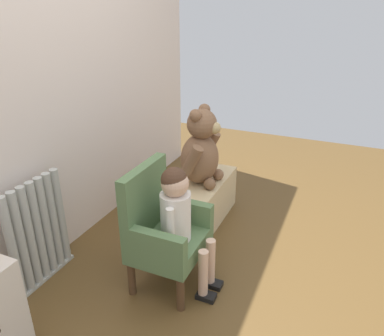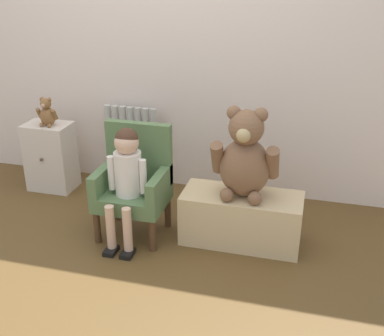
{
  "view_description": "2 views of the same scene",
  "coord_description": "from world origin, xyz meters",
  "px_view_note": "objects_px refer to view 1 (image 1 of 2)",
  "views": [
    {
      "loc": [
        -1.54,
        -0.44,
        1.54
      ],
      "look_at": [
        0.45,
        0.44,
        0.57
      ],
      "focal_mm": 35.0,
      "sensor_mm": 36.0,
      "label": 1
    },
    {
      "loc": [
        1.13,
        -2.15,
        1.68
      ],
      "look_at": [
        0.44,
        0.41,
        0.52
      ],
      "focal_mm": 45.0,
      "sensor_mm": 36.0,
      "label": 2
    }
  ],
  "objects_px": {
    "radiator": "(38,233)",
    "child_armchair": "(162,228)",
    "child_figure": "(180,212)",
    "low_bench": "(200,202)",
    "large_teddy_bear": "(201,150)"
  },
  "relations": [
    {
      "from": "radiator",
      "to": "low_bench",
      "type": "relative_size",
      "value": 0.86
    },
    {
      "from": "radiator",
      "to": "large_teddy_bear",
      "type": "bearing_deg",
      "value": -31.84
    },
    {
      "from": "child_armchair",
      "to": "low_bench",
      "type": "distance_m",
      "value": 0.72
    },
    {
      "from": "radiator",
      "to": "child_figure",
      "type": "relative_size",
      "value": 0.86
    },
    {
      "from": "low_bench",
      "to": "large_teddy_bear",
      "type": "height_order",
      "value": "large_teddy_bear"
    },
    {
      "from": "child_armchair",
      "to": "child_figure",
      "type": "distance_m",
      "value": 0.18
    },
    {
      "from": "radiator",
      "to": "low_bench",
      "type": "bearing_deg",
      "value": -32.05
    },
    {
      "from": "child_figure",
      "to": "low_bench",
      "type": "distance_m",
      "value": 0.78
    },
    {
      "from": "low_bench",
      "to": "large_teddy_bear",
      "type": "xyz_separation_m",
      "value": [
        0.01,
        0.0,
        0.41
      ]
    },
    {
      "from": "radiator",
      "to": "child_figure",
      "type": "bearing_deg",
      "value": -70.14
    },
    {
      "from": "child_figure",
      "to": "low_bench",
      "type": "relative_size",
      "value": 1.0
    },
    {
      "from": "radiator",
      "to": "child_armchair",
      "type": "xyz_separation_m",
      "value": [
        0.28,
        -0.66,
        0.04
      ]
    },
    {
      "from": "child_figure",
      "to": "low_bench",
      "type": "bearing_deg",
      "value": 13.34
    },
    {
      "from": "child_figure",
      "to": "low_bench",
      "type": "height_order",
      "value": "child_figure"
    },
    {
      "from": "radiator",
      "to": "child_armchair",
      "type": "relative_size",
      "value": 0.89
    }
  ]
}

